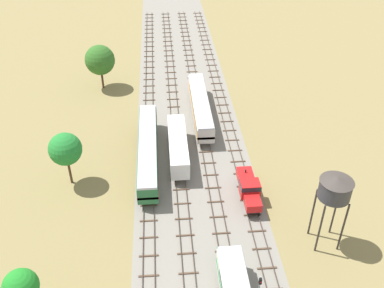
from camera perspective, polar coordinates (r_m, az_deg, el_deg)
name	(u,v)px	position (r m, az deg, el deg)	size (l,w,h in m)	color
ground_plane	(189,131)	(76.34, -0.36, 1.71)	(480.00, 480.00, 0.00)	olive
ballast_bed	(189,131)	(76.34, -0.36, 1.71)	(18.11, 176.00, 0.01)	gray
track_far_left	(149,129)	(77.01, -5.67, 1.97)	(2.40, 126.00, 0.29)	#47382D
track_left	(176,128)	(77.00, -2.17, 2.13)	(2.40, 126.00, 0.29)	#47382D
track_centre_left	(202,127)	(77.28, 1.32, 2.28)	(2.40, 126.00, 0.29)	#47382D
track_centre	(228,126)	(77.84, 4.77, 2.42)	(2.40, 126.00, 0.29)	#47382D
shunter_loco_centre_near	(249,188)	(61.64, 7.49, -5.75)	(2.74, 8.46, 3.10)	red
passenger_coach_far_left_mid	(148,149)	(67.82, -5.80, -0.63)	(2.96, 22.00, 3.80)	#286638
freight_boxcar_left_midfar	(178,145)	(68.56, -1.85, -0.17)	(2.87, 14.00, 3.60)	white
diesel_railcar_centre_left_far	(200,105)	(78.78, 1.11, 5.08)	(2.96, 20.50, 3.80)	beige
water_tower	(335,189)	(53.30, 18.28, -5.60)	(3.99, 3.99, 10.44)	#2D2826
lineside_tree_0	(21,287)	(49.19, -21.55, -17.05)	(3.71, 3.71, 7.00)	#4C331E
lineside_tree_1	(100,60)	(89.71, -11.99, 10.73)	(5.95, 5.95, 9.07)	#4C331E
lineside_tree_2	(65,149)	(63.93, -16.30, -0.66)	(4.76, 4.76, 8.53)	#4C331E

